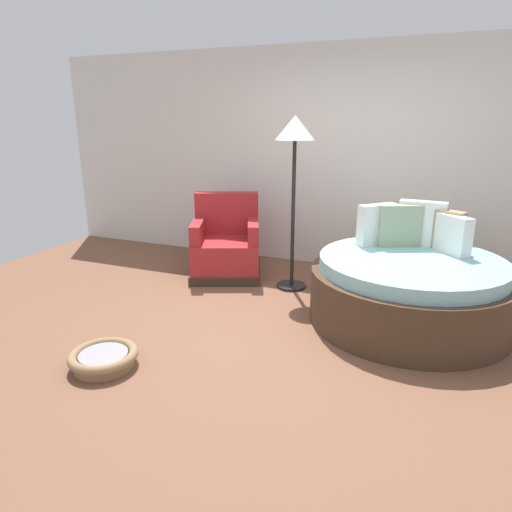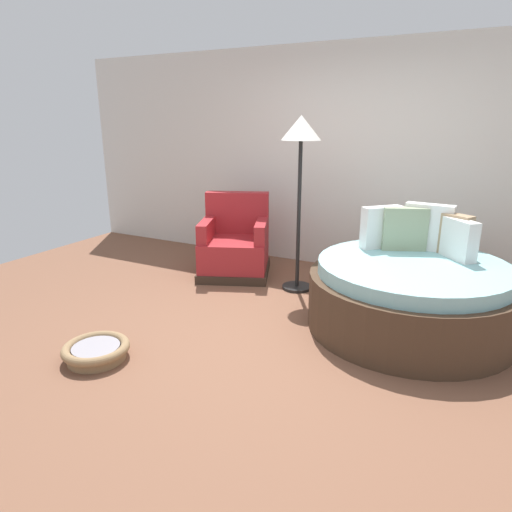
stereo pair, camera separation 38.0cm
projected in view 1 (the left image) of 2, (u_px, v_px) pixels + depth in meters
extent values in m
cube|color=brown|center=(283.00, 337.00, 3.88)|extent=(8.00, 8.00, 0.02)
cube|color=silver|center=(344.00, 160.00, 5.42)|extent=(8.00, 0.12, 2.63)
cylinder|color=#473323|center=(408.00, 296.00, 4.08)|extent=(1.76, 1.76, 0.49)
cylinder|color=#8CC6CC|center=(411.00, 264.00, 4.00)|extent=(1.62, 1.62, 0.12)
cube|color=white|center=(453.00, 235.00, 4.07)|extent=(0.32, 0.34, 0.35)
cube|color=tan|center=(443.00, 230.00, 4.21)|extent=(0.38, 0.28, 0.37)
cube|color=white|center=(422.00, 224.00, 4.32)|extent=(0.44, 0.15, 0.43)
cube|color=#93A37F|center=(399.00, 226.00, 4.31)|extent=(0.41, 0.27, 0.40)
cube|color=white|center=(377.00, 225.00, 4.36)|extent=(0.36, 0.37, 0.39)
cube|color=#38281E|center=(226.00, 271.00, 5.37)|extent=(1.04, 1.04, 0.10)
cube|color=#A32328|center=(226.00, 253.00, 5.30)|extent=(0.99, 0.99, 0.34)
cube|color=#A32328|center=(227.00, 213.00, 5.48)|extent=(0.76, 0.44, 0.50)
cube|color=#A32328|center=(198.00, 230.00, 5.22)|extent=(0.37, 0.68, 0.22)
cube|color=#A32328|center=(253.00, 230.00, 5.22)|extent=(0.37, 0.68, 0.22)
cylinder|color=#8E704C|center=(104.00, 363.00, 3.38)|extent=(0.44, 0.44, 0.06)
torus|color=#8E704C|center=(103.00, 355.00, 3.36)|extent=(0.51, 0.51, 0.07)
cylinder|color=gray|center=(104.00, 357.00, 3.37)|extent=(0.36, 0.36, 0.05)
cylinder|color=black|center=(291.00, 286.00, 5.00)|extent=(0.32, 0.32, 0.03)
cylinder|color=black|center=(293.00, 216.00, 4.77)|extent=(0.04, 0.04, 1.55)
cone|color=silver|center=(295.00, 128.00, 4.50)|extent=(0.40, 0.40, 0.24)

